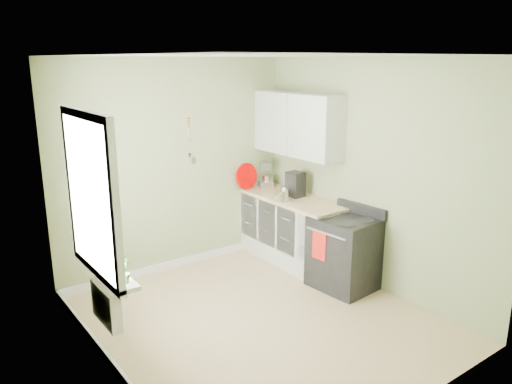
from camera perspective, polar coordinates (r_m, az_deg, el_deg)
floor at (r=5.45m, az=0.55°, el=-14.49°), size 3.20×3.60×0.02m
ceiling at (r=4.75m, az=0.63°, el=15.44°), size 3.20×3.60×0.02m
wall_back at (r=6.42m, az=-9.22°, el=2.90°), size 3.20×0.02×2.70m
wall_left at (r=4.20m, az=-17.25°, el=-4.05°), size 0.02×3.60×2.70m
wall_right at (r=6.01m, az=12.93°, el=1.89°), size 0.02×3.60×2.70m
base_cabinets at (r=6.73m, az=4.26°, el=-4.49°), size 0.60×1.60×0.87m
countertop at (r=6.58m, az=4.27°, el=-0.77°), size 0.64×1.60×0.04m
upper_cabinets at (r=6.55m, az=4.76°, el=7.72°), size 0.35×1.40×0.80m
window at (r=4.42m, az=-18.44°, el=-0.48°), size 0.06×1.14×1.44m
window_sill at (r=4.66m, az=-16.90°, el=-8.31°), size 0.18×1.14×0.04m
radiator at (r=4.75m, az=-16.73°, el=-12.26°), size 0.12×0.50×0.35m
wall_utensils at (r=6.45m, az=-7.60°, el=4.95°), size 0.02×0.14×0.58m
stove at (r=6.07m, az=10.00°, el=-6.80°), size 0.68×0.75×0.99m
stand_mixer at (r=7.14m, az=0.95°, el=2.06°), size 0.30×0.36×0.39m
kettle at (r=6.33m, az=3.20°, el=-0.29°), size 0.19×0.11×0.19m
coffee_maker at (r=6.58m, az=4.51°, el=0.81°), size 0.20×0.22×0.33m
red_tray at (r=6.94m, az=-1.08°, el=1.82°), size 0.37×0.10×0.37m
jar at (r=6.55m, az=3.11°, el=-0.24°), size 0.08×0.08×0.09m
plant_a at (r=4.21m, az=-14.81°, el=-8.33°), size 0.16×0.18×0.28m
plant_b at (r=4.61m, az=-17.04°, el=-6.10°), size 0.23×0.23×0.33m
plant_c at (r=4.79m, az=-17.81°, el=-5.60°), size 0.23×0.23×0.29m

